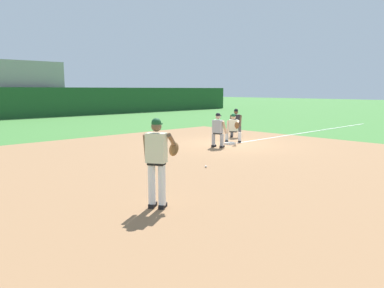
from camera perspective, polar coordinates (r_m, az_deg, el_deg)
ground_plane at (r=16.73m, az=5.75°, el=-0.05°), size 160.00×160.00×0.00m
infield_dirt_patch at (r=12.20m, az=2.25°, el=-3.12°), size 18.00×18.00×0.01m
foul_line_stripe at (r=22.69m, az=17.79°, el=1.82°), size 14.51×0.10×0.00m
first_base_bag at (r=16.73m, az=5.76°, el=0.10°), size 0.38×0.38×0.09m
baseball at (r=11.69m, az=2.12°, el=-3.47°), size 0.07×0.07×0.07m
pitcher at (r=7.62m, az=-5.22°, el=-2.05°), size 0.84×0.57×1.86m
first_baseman at (r=17.26m, az=6.35°, el=2.65°), size 0.81×1.03×1.34m
baserunner at (r=15.70m, az=3.96°, el=2.34°), size 0.53×0.65×1.46m
umpire at (r=19.17m, az=6.71°, el=3.38°), size 0.63×0.68×1.46m
outfield_wall at (r=35.12m, az=-22.73°, el=5.85°), size 48.00×0.50×2.60m
stadium_seating_block at (r=37.82m, az=-24.42°, el=7.67°), size 6.14×4.20×4.90m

